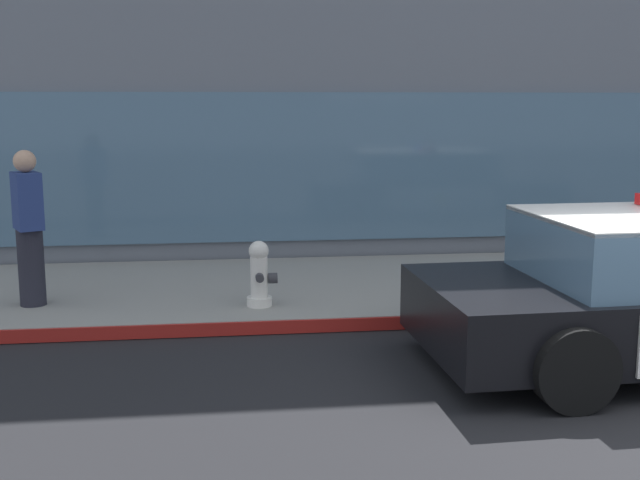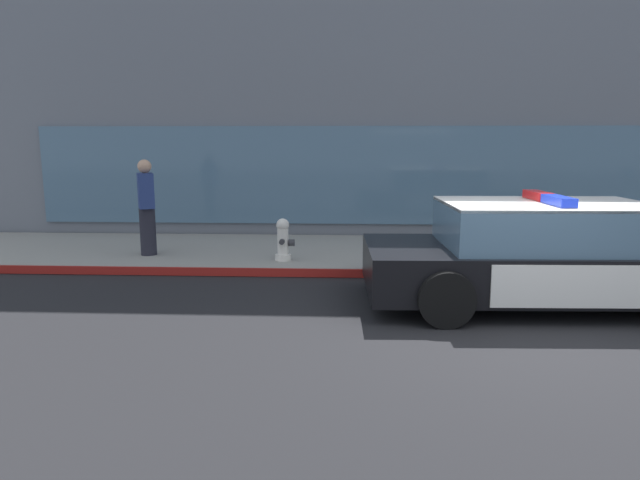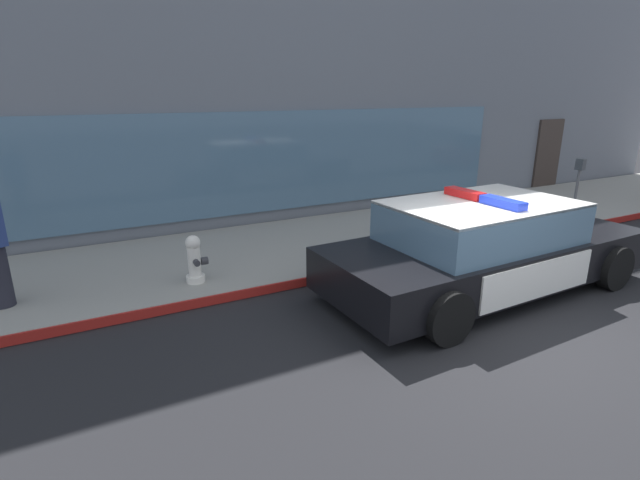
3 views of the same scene
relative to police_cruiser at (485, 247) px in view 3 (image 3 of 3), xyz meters
The scene contains 7 objects.
ground 1.57m from the police_cruiser, 124.85° to the right, with size 48.00×48.00×0.00m, color black.
sidewalk 3.16m from the police_cruiser, 105.13° to the left, with size 48.00×3.29×0.15m, color gray.
curb_red_paint 1.67m from the police_cruiser, 121.27° to the left, with size 28.80×0.04×0.14m, color maroon.
storefront_building 11.33m from the police_cruiser, 88.47° to the left, with size 23.33×11.91×9.36m.
police_cruiser is the anchor object (origin of this frame).
fire_hydrant 4.33m from the police_cruiser, 153.24° to the left, with size 0.34×0.39×0.73m.
parking_meter 4.85m from the police_cruiser, 20.87° to the left, with size 0.12×0.18×1.34m.
Camera 3 is at (-4.51, -3.70, 2.91)m, focal length 26.89 mm.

